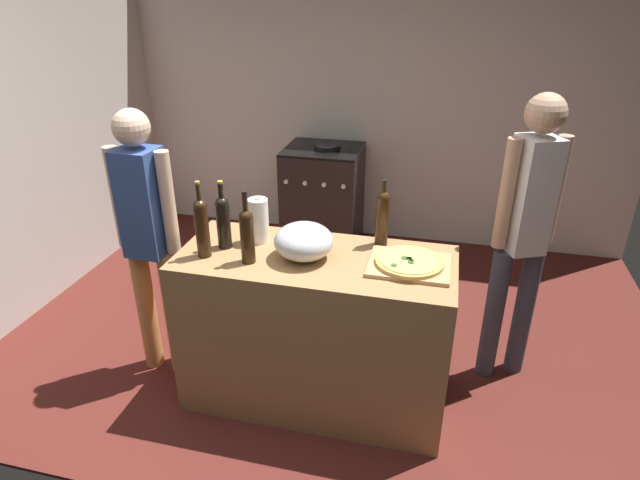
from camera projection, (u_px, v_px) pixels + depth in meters
The scene contains 15 objects.
ground_plane at pixel (324, 312), 3.88m from camera, with size 4.70×3.44×0.02m, color #511E19.
kitchen_wall_rear at pixel (363, 95), 4.59m from camera, with size 4.70×0.10×2.60m, color beige.
kitchen_wall_left at pixel (39, 119), 3.76m from camera, with size 0.10×3.44×2.60m, color beige.
counter at pixel (316, 330), 2.90m from camera, with size 1.43×0.62×0.91m, color #9E7247.
cutting_board at pixel (409, 265), 2.60m from camera, with size 0.40×0.32×0.02m, color tan.
pizza at pixel (409, 261), 2.59m from camera, with size 0.34×0.34×0.03m.
mixing_bowl at pixel (304, 241), 2.65m from camera, with size 0.30×0.30×0.18m.
paper_towel_roll at pixel (259, 221), 2.82m from camera, with size 0.11×0.11×0.25m.
wine_bottle_dark at pixel (223, 219), 2.74m from camera, with size 0.07×0.07×0.37m.
wine_bottle_green at pixel (202, 225), 2.64m from camera, with size 0.07×0.07×0.40m.
wine_bottle_clear at pixel (382, 216), 2.76m from camera, with size 0.07×0.07×0.37m.
wine_bottle_amber at pixel (247, 233), 2.59m from camera, with size 0.07×0.07×0.38m.
stove at pixel (323, 198), 4.67m from camera, with size 0.65×0.60×0.96m.
person_in_stripes at pixel (148, 233), 2.92m from camera, with size 0.38×0.21×1.61m.
person_in_red at pixel (524, 228), 2.86m from camera, with size 0.33×0.26×1.70m.
Camera 1 is at (0.75, -1.75, 2.17)m, focal length 29.55 mm.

